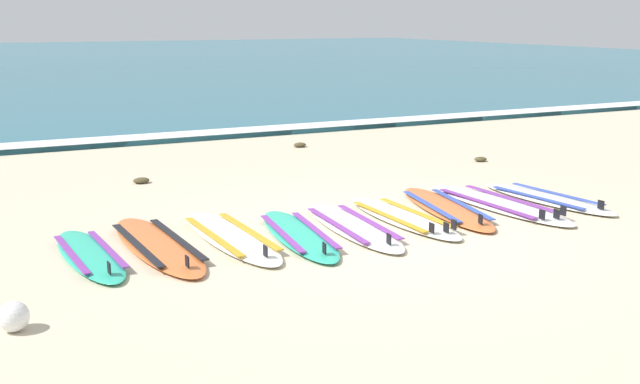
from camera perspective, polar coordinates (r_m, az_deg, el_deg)
ground_plane at (r=8.52m, az=4.98°, el=-3.00°), size 80.00×80.00×0.00m
sea at (r=44.29m, az=-20.55°, el=9.33°), size 80.00×60.00×0.10m
wave_foam_strip at (r=15.17m, az=-9.38°, el=4.23°), size 80.00×0.74×0.11m
surfboard_0 at (r=7.90m, az=-17.08°, el=-4.57°), size 0.63×2.01×0.18m
surfboard_1 at (r=8.05m, az=-12.24°, el=-3.94°), size 0.74×2.44×0.18m
surfboard_2 at (r=8.22m, az=-6.74°, el=-3.38°), size 0.68×2.34×0.18m
surfboard_3 at (r=8.24m, az=-1.63°, el=-3.24°), size 0.77×2.19×0.18m
surfboard_4 at (r=8.57m, az=2.51°, el=-2.60°), size 0.68×2.27×0.18m
surfboard_5 at (r=8.98m, az=6.30°, el=-1.93°), size 0.61×2.19×0.18m
surfboard_6 at (r=9.51m, az=9.54°, el=-1.19°), size 0.97×2.38×0.18m
surfboard_7 at (r=9.84m, az=13.41°, el=-0.88°), size 0.77×2.52×0.18m
surfboard_8 at (r=10.30m, az=16.83°, el=-0.47°), size 0.79×2.18×0.18m
beach_ball at (r=6.29m, az=-22.25°, el=-8.74°), size 0.24×0.24×0.24m
seaweed_clump_near_shoreline at (r=13.99m, az=-1.54°, el=3.60°), size 0.24×0.19×0.08m
seaweed_clump_mid_sand at (r=12.87m, az=12.09°, el=2.45°), size 0.22×0.17×0.08m
seaweed_clump_by_the_boards at (r=11.23m, az=-13.41°, el=0.86°), size 0.24×0.19×0.08m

